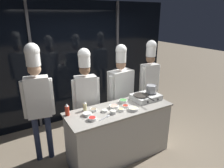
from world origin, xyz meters
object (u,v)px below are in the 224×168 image
frying_pan (141,94)px  serving_spoon_solid (107,117)px  squeeze_bottle_chili (67,110)px  prep_bowl_shrimp (114,106)px  portable_stove (146,97)px  chef_line (121,87)px  prep_bowl_bell_pepper (92,118)px  prep_bowl_rice (87,114)px  prep_bowl_noodles (133,109)px  squeeze_bottle_oil (85,106)px  chef_pastry (149,76)px  prep_bowl_garlic (113,112)px  chef_head (37,93)px  stock_pot (151,89)px  prep_bowl_chili_flakes (125,106)px  prep_bowl_mushrooms (94,110)px  prep_bowl_ginger (121,110)px  chef_sous (86,91)px  prep_bowl_bean_sprouts (105,111)px  prep_bowl_scallions (123,101)px

frying_pan → serving_spoon_solid: frying_pan is taller
squeeze_bottle_chili → prep_bowl_shrimp: squeeze_bottle_chili is taller
portable_stove → chef_line: size_ratio=0.26×
prep_bowl_bell_pepper → prep_bowl_rice: (-0.01, 0.17, -0.00)m
portable_stove → prep_bowl_noodles: (-0.45, -0.24, -0.02)m
prep_bowl_rice → squeeze_bottle_oil: bearing=77.9°
squeeze_bottle_chili → chef_pastry: chef_pastry is taller
prep_bowl_garlic → chef_head: chef_head is taller
stock_pot → prep_bowl_chili_flakes: size_ratio=1.80×
prep_bowl_mushrooms → chef_head: (-0.74, 0.47, 0.27)m
prep_bowl_noodles → chef_head: bearing=150.1°
prep_bowl_bell_pepper → chef_line: size_ratio=0.07×
serving_spoon_solid → prep_bowl_ginger: bearing=11.8°
prep_bowl_mushrooms → chef_sous: bearing=84.4°
prep_bowl_mushrooms → prep_bowl_ginger: 0.44m
chef_line → prep_bowl_bean_sprouts: bearing=32.3°
stock_pot → prep_bowl_scallions: 0.58m
prep_bowl_shrimp → chef_sous: size_ratio=0.08×
prep_bowl_bean_sprouts → prep_bowl_rice: bearing=174.3°
prep_bowl_shrimp → prep_bowl_scallions: (0.25, 0.09, 0.01)m
portable_stove → prep_bowl_chili_flakes: bearing=-170.4°
prep_bowl_shrimp → prep_bowl_mushrooms: bearing=169.6°
prep_bowl_ginger → prep_bowl_garlic: 0.16m
prep_bowl_rice → prep_bowl_chili_flakes: prep_bowl_rice is taller
frying_pan → prep_bowl_scallions: frying_pan is taller
prep_bowl_noodles → prep_bowl_scallions: 0.32m
prep_bowl_scallions → squeeze_bottle_chili: bearing=177.4°
prep_bowl_chili_flakes → chef_line: (0.26, 0.57, 0.11)m
prep_bowl_bean_sprouts → squeeze_bottle_oil: bearing=142.7°
squeeze_bottle_oil → prep_bowl_bean_sprouts: (0.26, -0.20, -0.06)m
prep_bowl_chili_flakes → prep_bowl_noodles: size_ratio=0.68×
prep_bowl_noodles → chef_pastry: bearing=38.4°
prep_bowl_chili_flakes → chef_sous: (-0.48, 0.53, 0.18)m
chef_pastry → prep_bowl_shrimp: bearing=27.1°
prep_bowl_shrimp → prep_bowl_chili_flakes: 0.20m
squeeze_bottle_oil → prep_bowl_bean_sprouts: squeeze_bottle_oil is taller
prep_bowl_shrimp → prep_bowl_scallions: size_ratio=1.04×
prep_bowl_scallions → prep_bowl_ginger: bearing=-129.5°
portable_stove → prep_bowl_ginger: (-0.64, -0.17, -0.03)m
stock_pot → prep_bowl_noodles: bearing=-156.9°
chef_line → chef_pastry: bearing=175.5°
stock_pot → chef_line: size_ratio=0.11×
prep_bowl_rice → chef_head: (-0.60, 0.55, 0.27)m
prep_bowl_bell_pepper → prep_bowl_garlic: prep_bowl_garlic is taller
frying_pan → chef_pastry: size_ratio=0.25×
stock_pot → prep_bowl_mushrooms: size_ratio=1.80×
prep_bowl_scallions → chef_sous: 0.68m
prep_bowl_chili_flakes → chef_sous: 0.74m
prep_bowl_bell_pepper → prep_bowl_garlic: 0.37m
squeeze_bottle_chili → chef_sous: 0.56m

